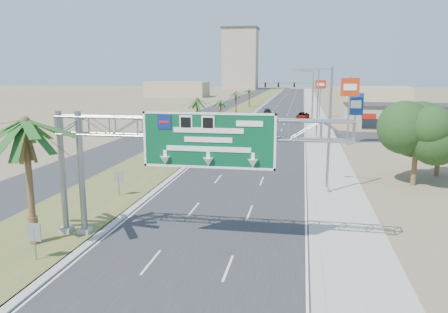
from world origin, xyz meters
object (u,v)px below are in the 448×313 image
at_px(signal_mast, 302,98).
at_px(store_building, 401,118).
at_px(sign_gantry, 182,137).
at_px(car_right_lane, 303,116).
at_px(palm_near, 24,123).
at_px(pole_sign_red_near, 350,91).
at_px(pole_sign_blue, 356,106).
at_px(pole_sign_red_far, 320,87).
at_px(car_far, 268,112).
at_px(car_left_lane, 211,155).
at_px(car_mid_lane, 265,134).

relative_size(signal_mast, store_building, 0.57).
xyz_separation_m(sign_gantry, car_right_lane, (6.56, 69.57, -5.34)).
bearing_deg(palm_near, signal_mast, 77.34).
xyz_separation_m(sign_gantry, pole_sign_red_near, (12.52, 37.26, 1.10)).
relative_size(pole_sign_red_near, pole_sign_blue, 1.29).
xyz_separation_m(sign_gantry, pole_sign_red_far, (10.06, 73.50, 0.42)).
xyz_separation_m(store_building, pole_sign_blue, (-9.48, -16.93, 3.10)).
relative_size(sign_gantry, car_far, 3.76).
relative_size(signal_mast, pole_sign_blue, 1.46).
bearing_deg(pole_sign_red_near, sign_gantry, -108.57).
distance_m(sign_gantry, palm_near, 8.41).
xyz_separation_m(car_right_lane, pole_sign_red_near, (5.96, -32.31, 6.45)).
bearing_deg(car_left_lane, car_mid_lane, 70.33).
bearing_deg(pole_sign_red_near, pole_sign_red_far, 93.88).
bearing_deg(palm_near, pole_sign_red_near, 62.21).
relative_size(sign_gantry, pole_sign_blue, 2.38).
bearing_deg(pole_sign_blue, sign_gantry, -109.14).
xyz_separation_m(car_left_lane, car_far, (1.69, 55.25, -0.09)).
relative_size(store_building, car_left_lane, 4.15).
relative_size(palm_near, car_left_lane, 1.93).
height_order(car_mid_lane, pole_sign_red_far, pole_sign_red_far).
xyz_separation_m(palm_near, pole_sign_red_near, (20.66, 39.19, 0.23)).
height_order(car_mid_lane, car_right_lane, car_mid_lane).
xyz_separation_m(car_left_lane, pole_sign_red_near, (15.70, 14.41, 6.42)).
distance_m(car_mid_lane, pole_sign_red_near, 13.40).
bearing_deg(sign_gantry, car_far, 91.09).
distance_m(palm_near, pole_sign_red_near, 44.30).
distance_m(car_left_lane, car_far, 55.27).
xyz_separation_m(car_far, pole_sign_red_far, (11.55, -4.59, 5.84)).
bearing_deg(signal_mast, car_left_lane, -103.50).
bearing_deg(sign_gantry, pole_sign_blue, 70.86).
height_order(sign_gantry, signal_mast, signal_mast).
bearing_deg(car_right_lane, store_building, -33.47).
height_order(store_building, car_right_lane, store_building).
bearing_deg(sign_gantry, store_building, 67.64).
bearing_deg(car_right_lane, car_far, 139.15).
xyz_separation_m(car_far, pole_sign_red_near, (14.00, -40.83, 6.52)).
height_order(pole_sign_blue, pole_sign_red_far, pole_sign_red_far).
bearing_deg(pole_sign_red_near, palm_near, -117.79).
xyz_separation_m(store_building, car_left_lane, (-26.24, -33.22, -1.26)).
distance_m(car_left_lane, pole_sign_blue, 23.78).
relative_size(palm_near, pole_sign_blue, 1.19).
xyz_separation_m(car_mid_lane, car_right_lane, (5.40, 29.12, -0.08)).
distance_m(sign_gantry, car_right_lane, 70.08).
relative_size(signal_mast, car_left_lane, 2.37).
bearing_deg(signal_mast, car_right_lane, 87.51).
xyz_separation_m(sign_gantry, car_far, (-1.49, 78.10, -5.41)).
xyz_separation_m(palm_near, pole_sign_blue, (21.72, 41.07, -1.83)).
bearing_deg(store_building, car_right_lane, 140.72).
bearing_deg(car_far, palm_near, -100.73).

